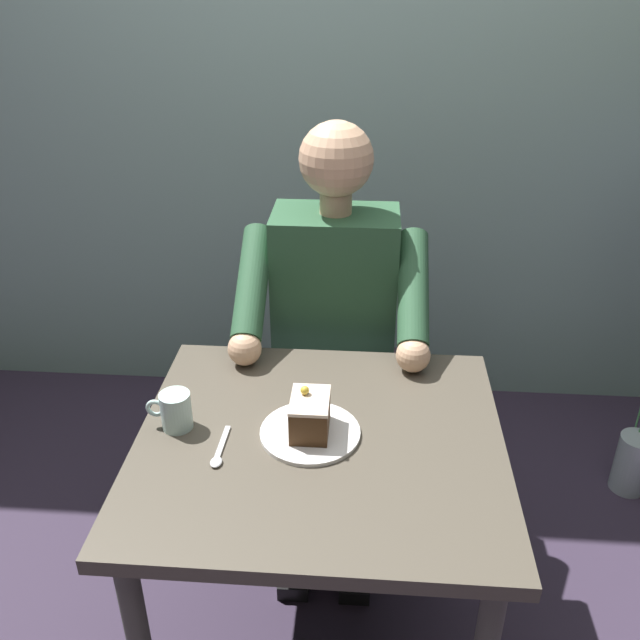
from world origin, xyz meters
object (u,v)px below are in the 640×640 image
object	(u,v)px
seated_person	(333,337)
cake_slice	(310,415)
coffee_cup	(175,410)
dessert_spoon	(219,453)
chair	(335,354)
dining_table	(320,472)

from	to	relation	value
seated_person	cake_slice	bearing A→B (deg)	87.41
coffee_cup	dessert_spoon	bearing A→B (deg)	142.77
chair	coffee_cup	size ratio (longest dim) A/B	8.63
seated_person	dessert_spoon	size ratio (longest dim) A/B	8.98
chair	cake_slice	xyz separation A→B (m)	(0.02, 0.68, 0.26)
seated_person	dessert_spoon	bearing A→B (deg)	70.03
seated_person	dining_table	bearing A→B (deg)	90.00
cake_slice	dessert_spoon	distance (m)	0.22
cake_slice	coffee_cup	xyz separation A→B (m)	(0.31, -0.00, -0.01)
dining_table	cake_slice	world-z (taller)	cake_slice
dining_table	chair	world-z (taller)	chair
dining_table	seated_person	bearing A→B (deg)	-90.00
cake_slice	coffee_cup	size ratio (longest dim) A/B	1.12
coffee_cup	cake_slice	bearing A→B (deg)	179.09
dining_table	coffee_cup	distance (m)	0.36
dessert_spoon	chair	bearing A→B (deg)	-105.75
chair	seated_person	world-z (taller)	seated_person
cake_slice	seated_person	bearing A→B (deg)	-92.59
seated_person	chair	bearing A→B (deg)	-90.00
coffee_cup	chair	bearing A→B (deg)	-116.22
chair	coffee_cup	bearing A→B (deg)	63.78
chair	dessert_spoon	xyz separation A→B (m)	(0.22, 0.76, 0.21)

